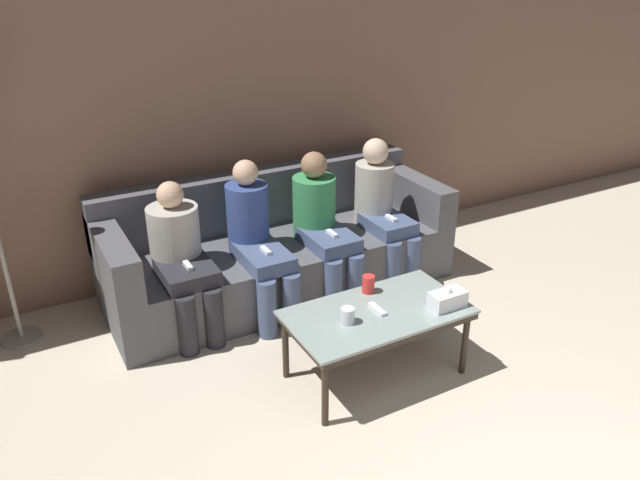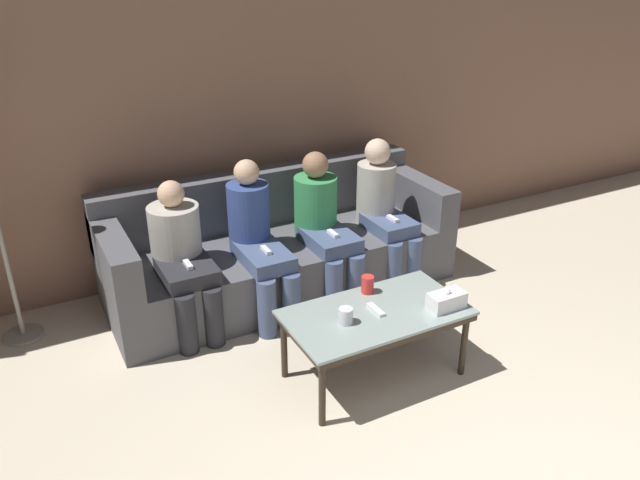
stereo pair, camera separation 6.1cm
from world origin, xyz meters
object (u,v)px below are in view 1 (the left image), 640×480
object	(u,v)px
coffee_table	(377,317)
seated_person_mid_left	(256,237)
couch	(277,250)
tissue_box	(447,299)
seated_person_left_end	(181,254)
game_remote	(377,309)
seated_person_mid_right	(322,222)
seated_person_right_end	(381,207)
cup_near_right	(368,284)
cup_near_left	(348,316)

from	to	relation	value
coffee_table	seated_person_mid_left	bearing A→B (deg)	106.16
couch	tissue_box	xyz separation A→B (m)	(0.43, -1.47, 0.20)
seated_person_left_end	seated_person_mid_left	world-z (taller)	seated_person_mid_left
coffee_table	game_remote	xyz separation A→B (m)	(0.00, 0.00, 0.05)
coffee_table	game_remote	size ratio (longest dim) A/B	7.17
seated_person_left_end	seated_person_mid_right	world-z (taller)	seated_person_mid_right
tissue_box	seated_person_right_end	size ratio (longest dim) A/B	0.20
seated_person_mid_right	seated_person_mid_left	bearing A→B (deg)	-178.09
tissue_box	seated_person_right_end	bearing A→B (deg)	73.59
couch	seated_person_left_end	bearing A→B (deg)	-164.63
couch	game_remote	bearing A→B (deg)	-88.19
seated_person_mid_left	seated_person_mid_right	bearing A→B (deg)	1.91
couch	tissue_box	world-z (taller)	couch
coffee_table	cup_near_right	xyz separation A→B (m)	(0.07, 0.21, 0.10)
cup_near_right	seated_person_mid_left	bearing A→B (deg)	114.10
seated_person_left_end	seated_person_right_end	distance (m)	1.59
seated_person_mid_left	cup_near_right	bearing A→B (deg)	-65.90
cup_near_right	tissue_box	xyz separation A→B (m)	(0.31, -0.37, -0.00)
coffee_table	cup_near_right	bearing A→B (deg)	71.07
cup_near_left	cup_near_right	size ratio (longest dim) A/B	0.85
cup_near_right	seated_person_mid_right	world-z (taller)	seated_person_mid_right
cup_near_left	game_remote	xyz separation A→B (m)	(0.22, 0.03, -0.04)
coffee_table	cup_near_right	world-z (taller)	cup_near_right
cup_near_left	tissue_box	world-z (taller)	tissue_box
couch	game_remote	size ratio (longest dim) A/B	17.23
cup_near_left	seated_person_mid_left	world-z (taller)	seated_person_mid_left
tissue_box	seated_person_left_end	xyz separation A→B (m)	(-1.23, 1.25, 0.05)
coffee_table	tissue_box	bearing A→B (deg)	-22.72
seated_person_mid_right	seated_person_right_end	bearing A→B (deg)	1.02
seated_person_left_end	seated_person_right_end	world-z (taller)	seated_person_right_end
coffee_table	seated_person_mid_left	size ratio (longest dim) A/B	0.98
coffee_table	seated_person_mid_right	xyz separation A→B (m)	(0.22, 1.08, 0.16)
game_remote	tissue_box	bearing A→B (deg)	-22.72
tissue_box	seated_person_right_end	xyz separation A→B (m)	(0.37, 1.25, 0.07)
seated_person_mid_right	tissue_box	bearing A→B (deg)	-82.50
tissue_box	game_remote	bearing A→B (deg)	157.28
cup_near_right	game_remote	world-z (taller)	cup_near_right
seated_person_mid_right	coffee_table	bearing A→B (deg)	-101.76
couch	seated_person_right_end	xyz separation A→B (m)	(0.80, -0.22, 0.27)
game_remote	couch	bearing A→B (deg)	91.81
seated_person_left_end	seated_person_mid_left	bearing A→B (deg)	-2.97
coffee_table	seated_person_left_end	xyz separation A→B (m)	(-0.84, 1.09, 0.14)
game_remote	seated_person_mid_right	size ratio (longest dim) A/B	0.14
cup_near_left	cup_near_right	xyz separation A→B (m)	(0.29, 0.24, 0.01)
couch	cup_near_left	size ratio (longest dim) A/B	27.11
game_remote	seated_person_right_end	distance (m)	1.33
coffee_table	cup_near_left	xyz separation A→B (m)	(-0.22, -0.03, 0.09)
coffee_table	game_remote	world-z (taller)	game_remote
cup_near_left	seated_person_right_end	xyz separation A→B (m)	(0.98, 1.11, 0.07)
cup_near_left	seated_person_right_end	distance (m)	1.48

